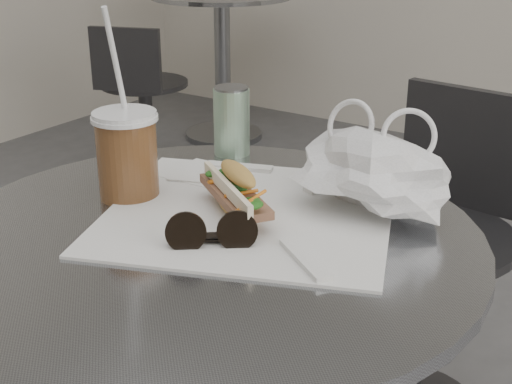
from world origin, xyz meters
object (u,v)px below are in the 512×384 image
Objects in this scene: bg_table at (222,49)px; chair_far at (426,283)px; banh_mi at (236,192)px; sunglasses at (212,234)px; drink_can at (232,121)px; iced_coffee at (127,153)px; bg_chair at (143,114)px.

chair_far is (1.67, -1.48, -0.12)m from bg_table.
chair_far reaches higher than bg_table.
sunglasses is (0.03, -0.10, -0.02)m from banh_mi.
banh_mi is at bearing 90.06° from chair_far.
drink_can is at bearing -53.11° from bg_table.
bg_chair is at bearing 132.43° from iced_coffee.
drink_can is at bearing 86.78° from iced_coffee.
bg_chair is at bearing 138.20° from drink_can.
banh_mi is at bearing -63.51° from bg_chair.
iced_coffee is at bearing -135.70° from banh_mi.
bg_table is 0.74m from bg_chair.
bg_table is 2.61m from iced_coffee.
drink_can reaches higher than bg_table.
iced_coffee is at bearing -93.22° from drink_can.
iced_coffee reaches higher than chair_far.
drink_can is (-0.24, -0.43, 0.45)m from chair_far.
bg_chair is at bearing -19.45° from chair_far.
bg_chair is (-1.57, 0.76, -0.03)m from chair_far.
bg_table is 6.83× the size of sunglasses.
bg_table is 3.37× the size of banh_mi.
chair_far reaches higher than bg_chair.
sunglasses is at bearing -58.33° from drink_can.
bg_chair is 2.11m from banh_mi.
bg_table is at bearing 123.31° from iced_coffee.
bg_table reaches higher than bg_chair.
bg_table is at bearing 77.88° from bg_chair.
iced_coffee is at bearing -56.69° from bg_table.
bg_table is at bearing -35.08° from chair_far.
iced_coffee is at bearing 76.04° from chair_far.
bg_table is 6.05× the size of drink_can.
bg_chair is (0.10, -0.72, -0.15)m from bg_table.
iced_coffee reaches higher than bg_chair.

